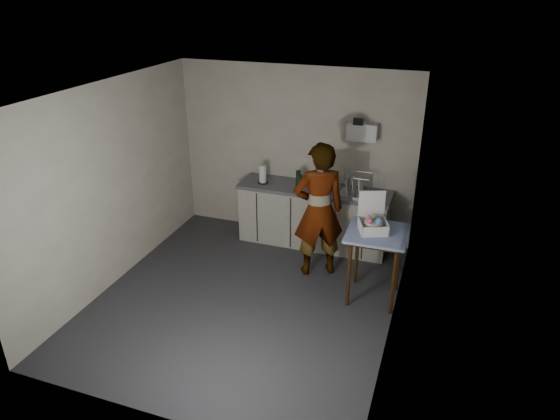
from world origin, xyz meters
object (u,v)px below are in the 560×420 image
(paper_towel, at_px, (263,175))
(bakery_box, at_px, (373,223))
(standing_man, at_px, (319,210))
(dish_rack, at_px, (355,190))
(kitchen_counter, at_px, (314,218))
(soap_bottle, at_px, (299,179))
(soda_can, at_px, (307,184))
(dark_bottle, at_px, (298,179))
(side_table, at_px, (377,241))

(paper_towel, height_order, bakery_box, bakery_box)
(standing_man, relative_size, dish_rack, 4.19)
(kitchen_counter, height_order, bakery_box, bakery_box)
(standing_man, xyz_separation_m, paper_towel, (-1.06, 0.71, 0.11))
(bakery_box, bearing_deg, standing_man, 134.43)
(soap_bottle, bearing_deg, soda_can, 27.70)
(dish_rack, distance_m, bakery_box, 1.15)
(kitchen_counter, height_order, dish_rack, dish_rack)
(soda_can, xyz_separation_m, dish_rack, (0.70, -0.02, 0.01))
(paper_towel, xyz_separation_m, dish_rack, (1.39, 0.01, -0.06))
(standing_man, height_order, bakery_box, standing_man)
(dark_bottle, bearing_deg, paper_towel, -174.88)
(soda_can, height_order, dish_rack, dish_rack)
(standing_man, xyz_separation_m, dish_rack, (0.33, 0.72, 0.05))
(standing_man, relative_size, soap_bottle, 6.51)
(kitchen_counter, relative_size, side_table, 2.41)
(dark_bottle, xyz_separation_m, paper_towel, (-0.54, -0.05, 0.01))
(side_table, xyz_separation_m, dark_bottle, (-1.35, 1.13, 0.22))
(standing_man, bearing_deg, dish_rack, -143.04)
(side_table, distance_m, bakery_box, 0.23)
(standing_man, height_order, dish_rack, standing_man)
(standing_man, distance_m, soap_bottle, 0.85)
(standing_man, distance_m, dish_rack, 0.79)
(kitchen_counter, height_order, paper_towel, paper_towel)
(side_table, relative_size, paper_towel, 3.38)
(side_table, relative_size, bakery_box, 2.05)
(kitchen_counter, distance_m, standing_man, 0.96)
(paper_towel, distance_m, bakery_box, 2.10)
(dark_bottle, height_order, dish_rack, dish_rack)
(standing_man, bearing_deg, dark_bottle, -84.14)
(soap_bottle, relative_size, dish_rack, 0.64)
(paper_towel, bearing_deg, dish_rack, 0.30)
(side_table, xyz_separation_m, dish_rack, (-0.50, 1.09, 0.17))
(soap_bottle, bearing_deg, paper_towel, 177.20)
(kitchen_counter, relative_size, standing_man, 1.21)
(soda_can, height_order, paper_towel, paper_towel)
(side_table, relative_size, soap_bottle, 3.27)
(kitchen_counter, xyz_separation_m, standing_man, (0.27, -0.77, 0.50))
(side_table, distance_m, soap_bottle, 1.70)
(paper_towel, bearing_deg, kitchen_counter, 4.44)
(kitchen_counter, height_order, standing_man, standing_man)
(standing_man, distance_m, bakery_box, 0.84)
(soap_bottle, relative_size, bakery_box, 0.63)
(soap_bottle, bearing_deg, side_table, -38.77)
(dark_bottle, distance_m, dish_rack, 0.85)
(dish_rack, height_order, bakery_box, bakery_box)
(kitchen_counter, xyz_separation_m, paper_towel, (-0.79, -0.06, 0.61))
(bakery_box, bearing_deg, dark_bottle, 117.96)
(dish_rack, bearing_deg, standing_man, -114.58)
(side_table, xyz_separation_m, soda_can, (-1.20, 1.11, 0.16))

